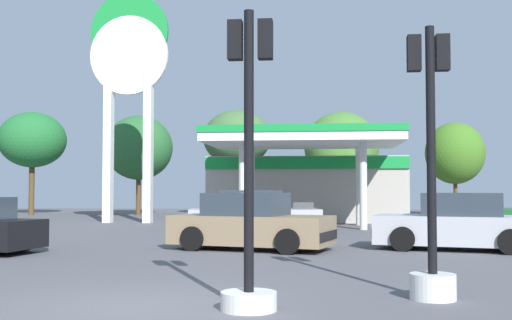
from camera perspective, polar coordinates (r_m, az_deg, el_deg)
ground_plane at (r=9.51m, az=-10.63°, el=-12.81°), size 90.00×90.00×0.00m
gas_station at (r=33.81m, az=4.61°, el=-2.12°), size 10.14×12.39×4.31m
station_pole_sign at (r=33.20m, az=-11.34°, el=7.41°), size 4.05×0.56×11.75m
car_0 at (r=18.54m, az=17.68°, el=-5.51°), size 4.73×2.87×1.58m
car_2 at (r=22.50m, az=-0.24°, el=-5.03°), size 4.86×2.70×1.65m
car_5 at (r=17.79m, az=-0.49°, el=-5.76°), size 4.74×2.92×1.58m
traffic_signal_0 at (r=10.17m, az=15.48°, el=-4.09°), size 0.70×0.71×4.22m
traffic_signal_1 at (r=8.94m, az=-0.62°, el=-3.90°), size 0.79×0.79×4.22m
tree_0 at (r=44.71m, az=-19.45°, el=1.70°), size 4.43×4.43×6.81m
tree_1 at (r=42.47m, az=-10.49°, el=1.08°), size 4.45×4.45×6.53m
tree_2 at (r=41.32m, az=-1.72°, el=1.95°), size 4.41×4.41×6.84m
tree_3 at (r=39.92m, az=7.69°, el=1.15°), size 4.64×4.64×6.51m
tree_4 at (r=42.62m, az=17.44°, el=0.58°), size 3.75×3.75×5.98m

